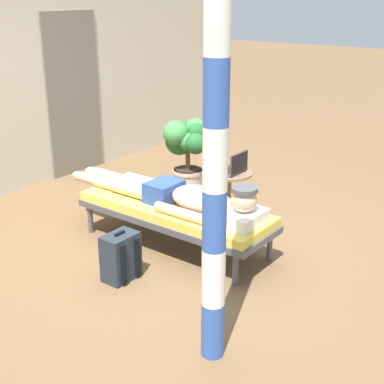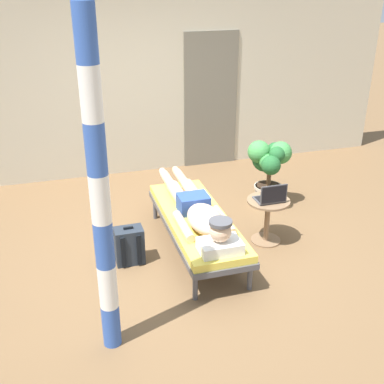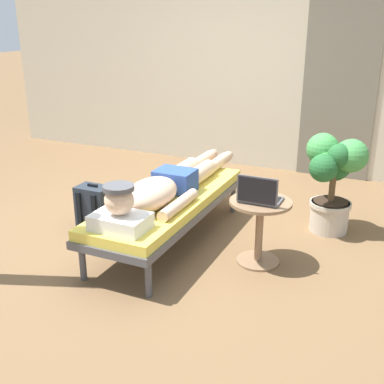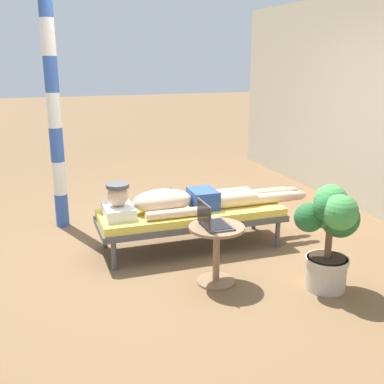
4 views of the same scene
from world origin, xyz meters
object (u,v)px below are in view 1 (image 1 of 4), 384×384
side_table (229,188)px  backpack (120,257)px  laptop (233,168)px  potted_plant (186,147)px  person_reclining (181,196)px  porch_post (215,159)px  lounge_chair (175,211)px

side_table → backpack: side_table is taller
side_table → laptop: bearing=-90.0°
laptop → potted_plant: bearing=66.4°
person_reclining → potted_plant: size_ratio=2.47×
laptop → porch_post: bearing=-150.0°
backpack → potted_plant: 2.18m
person_reclining → porch_post: porch_post is taller
lounge_chair → side_table: bearing=-3.6°
side_table → porch_post: size_ratio=0.19×
person_reclining → potted_plant: potted_plant is taller
potted_plant → backpack: bearing=-156.9°
person_reclining → laptop: size_ratio=7.00×
laptop → porch_post: porch_post is taller
side_table → porch_post: bearing=-148.9°
potted_plant → porch_post: size_ratio=0.33×
lounge_chair → side_table: side_table is taller
side_table → potted_plant: potted_plant is taller
backpack → porch_post: size_ratio=0.16×
person_reclining → backpack: size_ratio=5.12×
lounge_chair → backpack: backpack is taller
backpack → porch_post: bearing=-106.8°
lounge_chair → person_reclining: bearing=-90.0°
side_table → laptop: (-0.00, -0.05, 0.23)m
side_table → laptop: laptop is taller
backpack → potted_plant: bearing=23.1°
lounge_chair → potted_plant: bearing=33.6°
side_table → person_reclining: bearing=-178.5°
laptop → porch_post: size_ratio=0.12×
lounge_chair → person_reclining: 0.19m
lounge_chair → backpack: (-0.76, -0.03, -0.15)m
lounge_chair → potted_plant: (1.22, 0.81, 0.21)m
potted_plant → porch_post: (-2.33, -2.03, 0.79)m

